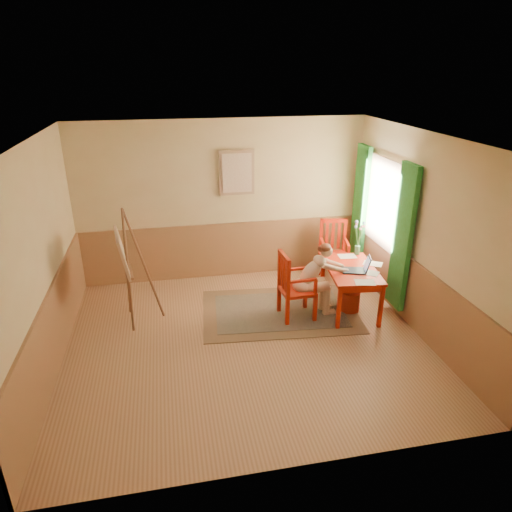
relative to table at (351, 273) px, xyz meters
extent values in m
cube|color=tan|center=(-1.75, -0.56, -0.64)|extent=(5.00, 4.50, 0.02)
cube|color=white|center=(-1.75, -0.56, 2.18)|extent=(5.00, 4.50, 0.02)
cube|color=#D1B37F|center=(-1.75, 1.70, 0.77)|extent=(5.00, 0.02, 2.80)
cube|color=#D1B37F|center=(-1.75, -2.82, 0.77)|extent=(5.00, 0.02, 2.80)
cube|color=#D1B37F|center=(-4.26, -0.56, 0.77)|extent=(0.02, 4.50, 2.80)
cube|color=#D1B37F|center=(0.76, -0.56, 0.77)|extent=(0.02, 4.50, 2.80)
cube|color=#A2724C|center=(-1.75, 1.67, -0.13)|extent=(5.00, 0.04, 1.00)
cube|color=#A2724C|center=(-4.23, -0.56, -0.13)|extent=(0.04, 4.50, 1.00)
cube|color=#A2724C|center=(0.73, -0.56, -0.13)|extent=(0.04, 4.50, 1.00)
cube|color=white|center=(0.72, 0.54, 0.92)|extent=(0.02, 1.00, 1.30)
cube|color=tan|center=(0.70, 0.54, 0.92)|extent=(0.03, 1.12, 1.42)
cube|color=green|center=(0.65, -0.24, 0.62)|extent=(0.08, 0.45, 2.20)
cube|color=green|center=(0.65, 1.32, 0.62)|extent=(0.08, 0.45, 2.20)
cube|color=tan|center=(-1.50, 1.65, 1.27)|extent=(0.60, 0.04, 0.76)
cube|color=beige|center=(-1.50, 1.62, 1.27)|extent=(0.50, 0.02, 0.66)
cube|color=#8C7251|center=(-1.09, 0.14, -0.62)|extent=(2.53, 1.81, 0.01)
cube|color=black|center=(-1.09, 0.14, -0.62)|extent=(2.10, 1.37, 0.01)
cube|color=#B41F09|center=(0.00, 0.00, 0.07)|extent=(0.86, 1.28, 0.04)
cube|color=#B41F09|center=(0.00, 0.00, 0.00)|extent=(0.75, 1.17, 0.10)
cube|color=#B41F09|center=(-0.38, -0.51, -0.29)|extent=(0.06, 0.06, 0.68)
cube|color=#B41F09|center=(0.24, -0.59, -0.29)|extent=(0.06, 0.06, 0.68)
cube|color=#B41F09|center=(-0.24, 0.59, -0.29)|extent=(0.06, 0.06, 0.68)
cube|color=#B41F09|center=(0.38, 0.51, -0.29)|extent=(0.06, 0.06, 0.68)
cube|color=#B41F09|center=(-0.88, -0.06, -0.18)|extent=(0.52, 0.50, 0.05)
cube|color=#B41F09|center=(-1.08, -0.28, -0.41)|extent=(0.06, 0.06, 0.43)
cube|color=#B41F09|center=(-0.65, -0.25, -0.41)|extent=(0.06, 0.06, 0.43)
cube|color=#B41F09|center=(-1.11, 0.14, -0.41)|extent=(0.06, 0.06, 0.43)
cube|color=#B41F09|center=(-0.67, 0.16, -0.41)|extent=(0.06, 0.06, 0.43)
cube|color=#B41F09|center=(-1.08, -0.28, 0.14)|extent=(0.06, 0.06, 0.59)
cube|color=#B41F09|center=(-1.11, 0.14, 0.14)|extent=(0.06, 0.06, 0.59)
cube|color=#B41F09|center=(-1.09, -0.07, 0.40)|extent=(0.08, 0.47, 0.06)
cube|color=#B41F09|center=(-1.09, -0.18, 0.13)|extent=(0.03, 0.05, 0.48)
cube|color=#B41F09|center=(-1.09, -0.07, 0.13)|extent=(0.03, 0.05, 0.48)
cube|color=#B41F09|center=(-1.10, 0.03, 0.13)|extent=(0.03, 0.05, 0.48)
cube|color=#B41F09|center=(-0.86, -0.27, 0.08)|extent=(0.44, 0.07, 0.04)
cube|color=#B41F09|center=(-0.66, -0.25, -0.03)|extent=(0.04, 0.04, 0.23)
cube|color=#B41F09|center=(-0.89, 0.15, 0.08)|extent=(0.44, 0.07, 0.04)
cube|color=#B41F09|center=(-0.68, 0.16, -0.03)|extent=(0.04, 0.04, 0.23)
cube|color=#B41F09|center=(0.12, 1.07, -0.17)|extent=(0.57, 0.58, 0.05)
cube|color=#B41F09|center=(-0.04, 1.33, -0.41)|extent=(0.06, 0.06, 0.44)
cube|color=#B41F09|center=(-0.13, 0.89, -0.41)|extent=(0.06, 0.06, 0.44)
cube|color=#B41F09|center=(0.37, 1.25, -0.41)|extent=(0.06, 0.06, 0.44)
cube|color=#B41F09|center=(0.28, 0.81, -0.41)|extent=(0.06, 0.06, 0.44)
cube|color=#B41F09|center=(-0.04, 1.33, 0.16)|extent=(0.06, 0.06, 0.60)
cube|color=#B41F09|center=(0.37, 1.25, 0.16)|extent=(0.06, 0.06, 0.60)
cube|color=#B41F09|center=(0.16, 1.29, 0.42)|extent=(0.48, 0.15, 0.07)
cube|color=#B41F09|center=(0.06, 1.31, 0.14)|extent=(0.05, 0.04, 0.49)
cube|color=#B41F09|center=(0.16, 1.29, 0.14)|extent=(0.05, 0.04, 0.49)
cube|color=#B41F09|center=(0.27, 1.27, 0.14)|extent=(0.05, 0.04, 0.49)
cube|color=#B41F09|center=(-0.09, 1.11, 0.10)|extent=(0.13, 0.44, 0.04)
cube|color=#B41F09|center=(-0.13, 0.91, -0.02)|extent=(0.05, 0.05, 0.24)
cube|color=#B41F09|center=(0.33, 1.03, 0.10)|extent=(0.13, 0.44, 0.04)
cube|color=#B41F09|center=(0.29, 0.82, -0.02)|extent=(0.05, 0.05, 0.24)
ellipsoid|color=beige|center=(-0.81, -0.04, -0.12)|extent=(0.28, 0.34, 0.21)
cylinder|color=beige|center=(-0.61, -0.11, -0.13)|extent=(0.41, 0.17, 0.15)
cylinder|color=beige|center=(-0.62, 0.05, -0.13)|extent=(0.41, 0.17, 0.15)
cylinder|color=beige|center=(-0.41, -0.10, -0.37)|extent=(0.11, 0.11, 0.47)
cylinder|color=beige|center=(-0.42, 0.06, -0.37)|extent=(0.11, 0.11, 0.47)
cube|color=beige|center=(-0.36, -0.10, -0.60)|extent=(0.20, 0.09, 0.07)
cube|color=beige|center=(-0.37, 0.07, -0.60)|extent=(0.20, 0.09, 0.07)
ellipsoid|color=beige|center=(-0.67, -0.03, 0.09)|extent=(0.46, 0.29, 0.49)
ellipsoid|color=beige|center=(-0.53, -0.02, 0.26)|extent=(0.20, 0.29, 0.17)
sphere|color=beige|center=(-0.43, -0.02, 0.41)|extent=(0.19, 0.19, 0.18)
ellipsoid|color=#5C2D1B|center=(-0.45, -0.02, 0.47)|extent=(0.18, 0.19, 0.13)
sphere|color=#5C2D1B|center=(-0.53, -0.02, 0.46)|extent=(0.10, 0.10, 0.10)
cylinder|color=beige|center=(-0.44, -0.16, 0.21)|extent=(0.21, 0.09, 0.14)
cylinder|color=beige|center=(-0.23, -0.12, 0.14)|extent=(0.28, 0.14, 0.16)
sphere|color=beige|center=(-0.35, -0.16, 0.18)|extent=(0.09, 0.09, 0.08)
sphere|color=beige|center=(-0.11, -0.09, 0.09)|extent=(0.07, 0.07, 0.07)
cylinder|color=beige|center=(-0.45, 0.12, 0.21)|extent=(0.21, 0.11, 0.14)
cylinder|color=beige|center=(-0.24, 0.11, 0.14)|extent=(0.28, 0.12, 0.16)
sphere|color=beige|center=(-0.37, 0.13, 0.18)|extent=(0.09, 0.09, 0.08)
sphere|color=beige|center=(-0.12, 0.09, 0.09)|extent=(0.07, 0.07, 0.07)
cube|color=#1E2338|center=(-0.02, -0.11, 0.10)|extent=(0.39, 0.32, 0.02)
cube|color=#2D3342|center=(-0.02, -0.11, 0.10)|extent=(0.34, 0.26, 0.00)
cube|color=#1E2338|center=(0.17, -0.17, 0.22)|extent=(0.14, 0.25, 0.23)
cube|color=#99BFF2|center=(0.16, -0.16, 0.22)|extent=(0.11, 0.21, 0.18)
cube|color=white|center=(-0.01, -0.51, 0.09)|extent=(0.32, 0.26, 0.00)
cube|color=white|center=(0.39, 0.09, 0.09)|extent=(0.35, 0.33, 0.00)
cube|color=white|center=(0.11, 0.45, 0.09)|extent=(0.30, 0.23, 0.00)
cube|color=white|center=(0.19, -0.21, 0.09)|extent=(0.35, 0.34, 0.00)
cylinder|color=#3F724C|center=(0.29, 0.50, 0.16)|extent=(0.12, 0.12, 0.15)
cylinder|color=#3F7233|center=(0.29, 0.56, 0.41)|extent=(0.01, 0.13, 0.39)
sphere|color=#728CD8|center=(0.29, 0.62, 0.61)|extent=(0.08, 0.08, 0.06)
cylinder|color=#3F7233|center=(0.26, 0.48, 0.42)|extent=(0.08, 0.06, 0.41)
sphere|color=pink|center=(0.22, 0.45, 0.63)|extent=(0.05, 0.05, 0.04)
cylinder|color=#3F7233|center=(0.31, 0.51, 0.37)|extent=(0.04, 0.03, 0.30)
sphere|color=pink|center=(0.32, 0.52, 0.52)|extent=(0.06, 0.06, 0.05)
cylinder|color=#3F7233|center=(0.25, 0.46, 0.41)|extent=(0.11, 0.09, 0.38)
sphere|color=#728CD8|center=(0.20, 0.43, 0.60)|extent=(0.07, 0.07, 0.05)
cylinder|color=#3F7233|center=(0.34, 0.52, 0.39)|extent=(0.11, 0.05, 0.34)
sphere|color=pink|center=(0.39, 0.54, 0.56)|extent=(0.07, 0.07, 0.05)
cylinder|color=#3F7233|center=(0.32, 0.51, 0.39)|extent=(0.06, 0.03, 0.35)
sphere|color=pink|center=(0.35, 0.52, 0.56)|extent=(0.06, 0.06, 0.05)
cylinder|color=#3F7233|center=(0.34, 0.53, 0.41)|extent=(0.11, 0.06, 0.39)
sphere|color=#728CD8|center=(0.39, 0.55, 0.61)|extent=(0.06, 0.06, 0.05)
cylinder|color=#A3301B|center=(0.00, -0.03, -0.47)|extent=(0.35, 0.35, 0.33)
cylinder|color=brown|center=(-3.32, 0.17, 0.26)|extent=(0.05, 0.33, 1.79)
cylinder|color=brown|center=(-3.36, 0.46, 0.26)|extent=(0.13, 0.32, 1.79)
cylinder|color=brown|center=(-3.10, 0.34, 0.26)|extent=(0.47, 0.09, 1.79)
cylinder|color=brown|center=(-3.36, 0.31, 0.19)|extent=(0.09, 0.50, 0.03)
cube|color=brown|center=(-3.31, 0.32, 0.19)|extent=(0.13, 0.54, 0.03)
cube|color=tan|center=(-3.39, 0.31, 0.50)|extent=(0.24, 0.80, 0.59)
cube|color=beige|center=(-3.37, 0.31, 0.50)|extent=(0.19, 0.72, 0.51)
camera|label=1|loc=(-2.69, -5.96, 2.98)|focal=32.01mm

